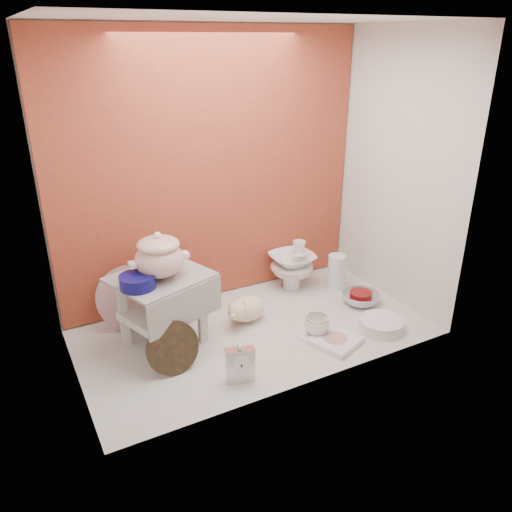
{
  "coord_description": "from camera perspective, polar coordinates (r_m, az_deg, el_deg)",
  "views": [
    {
      "loc": [
        -1.08,
        -2.03,
        1.43
      ],
      "look_at": [
        0.02,
        0.02,
        0.42
      ],
      "focal_mm": 35.51,
      "sensor_mm": 36.0,
      "label": 1
    }
  ],
  "objects": [
    {
      "name": "soup_tureen",
      "position": [
        2.41,
        -10.87,
        0.12
      ],
      "size": [
        0.29,
        0.29,
        0.23
      ],
      "primitive_type": null,
      "rotation": [
        0.0,
        0.0,
        -0.05
      ],
      "color": "white",
      "rests_on": "step_stool"
    },
    {
      "name": "mantel_clock",
      "position": [
        2.3,
        -1.81,
        -11.99
      ],
      "size": [
        0.14,
        0.08,
        0.19
      ],
      "primitive_type": "cube",
      "rotation": [
        0.0,
        0.0,
        -0.26
      ],
      "color": "silver",
      "rests_on": "ground"
    },
    {
      "name": "lattice_dish",
      "position": [
        2.63,
        8.92,
        -9.4
      ],
      "size": [
        0.28,
        0.28,
        0.03
      ],
      "primitive_type": "cube",
      "rotation": [
        0.0,
        0.0,
        0.36
      ],
      "color": "white",
      "rests_on": "ground"
    },
    {
      "name": "dinner_plate_stack",
      "position": [
        2.78,
        13.94,
        -7.48
      ],
      "size": [
        0.29,
        0.29,
        0.06
      ],
      "primitive_type": "cylinder",
      "rotation": [
        0.0,
        0.0,
        -0.25
      ],
      "color": "white",
      "rests_on": "ground"
    },
    {
      "name": "step_stool",
      "position": [
        2.56,
        -10.43,
        -6.0
      ],
      "size": [
        0.53,
        0.49,
        0.38
      ],
      "primitive_type": null,
      "rotation": [
        0.0,
        0.0,
        0.33
      ],
      "color": "silver",
      "rests_on": "ground"
    },
    {
      "name": "clear_glass_vase",
      "position": [
        3.14,
        9.04,
        -1.77
      ],
      "size": [
        0.12,
        0.12,
        0.22
      ],
      "primitive_type": "cylinder",
      "rotation": [
        0.0,
        0.0,
        0.08
      ],
      "color": "silver",
      "rests_on": "ground"
    },
    {
      "name": "ground",
      "position": [
        2.71,
        -0.17,
        -8.41
      ],
      "size": [
        1.8,
        1.8,
        0.0
      ],
      "primitive_type": "plane",
      "color": "silver",
      "rests_on": "ground"
    },
    {
      "name": "gold_rim_teacup",
      "position": [
        2.65,
        6.85,
        -7.73
      ],
      "size": [
        0.15,
        0.15,
        0.1
      ],
      "primitive_type": "imported",
      "rotation": [
        0.0,
        0.0,
        0.19
      ],
      "color": "white",
      "rests_on": "teacup_saucer"
    },
    {
      "name": "crystal_bowl",
      "position": [
        3.01,
        11.69,
        -4.68
      ],
      "size": [
        0.25,
        0.25,
        0.07
      ],
      "primitive_type": "imported",
      "rotation": [
        0.0,
        0.0,
        0.16
      ],
      "color": "silver",
      "rests_on": "ground"
    },
    {
      "name": "teacup_saucer",
      "position": [
        2.68,
        6.8,
        -8.79
      ],
      "size": [
        0.25,
        0.25,
        0.01
      ],
      "primitive_type": "cylinder",
      "rotation": [
        0.0,
        0.0,
        -0.43
      ],
      "color": "white",
      "rests_on": "ground"
    },
    {
      "name": "porcelain_tower",
      "position": [
        3.09,
        4.08,
        -1.01
      ],
      "size": [
        0.35,
        0.35,
        0.3
      ],
      "primitive_type": null,
      "rotation": [
        0.0,
        0.0,
        -0.4
      ],
      "color": "white",
      "rests_on": "ground"
    },
    {
      "name": "blue_white_vase",
      "position": [
        2.73,
        -11.53,
        -5.89
      ],
      "size": [
        0.27,
        0.27,
        0.23
      ],
      "primitive_type": "imported",
      "rotation": [
        0.0,
        0.0,
        -0.24
      ],
      "color": "silver",
      "rests_on": "ground"
    },
    {
      "name": "plush_pig",
      "position": [
        2.75,
        -1.04,
        -5.95
      ],
      "size": [
        0.29,
        0.22,
        0.15
      ],
      "primitive_type": "ellipsoid",
      "rotation": [
        0.0,
        0.0,
        0.16
      ],
      "color": "beige",
      "rests_on": "ground"
    },
    {
      "name": "niche_shell",
      "position": [
        2.51,
        -2.18,
        11.96
      ],
      "size": [
        1.86,
        1.03,
        1.53
      ],
      "color": "#A54629",
      "rests_on": "ground"
    },
    {
      "name": "floral_platter",
      "position": [
        2.73,
        -13.96,
        -4.66
      ],
      "size": [
        0.36,
        0.21,
        0.35
      ],
      "primitive_type": null,
      "rotation": [
        0.0,
        0.0,
        -0.37
      ],
      "color": "silver",
      "rests_on": "ground"
    },
    {
      "name": "lacquer_tray",
      "position": [
        2.38,
        -9.37,
        -10.18
      ],
      "size": [
        0.26,
        0.11,
        0.24
      ],
      "primitive_type": null,
      "rotation": [
        0.0,
        0.0,
        0.07
      ],
      "color": "black",
      "rests_on": "ground"
    },
    {
      "name": "cobalt_bowl",
      "position": [
        2.37,
        -13.21,
        -2.81
      ],
      "size": [
        0.18,
        0.18,
        0.06
      ],
      "primitive_type": "cylinder",
      "rotation": [
        0.0,
        0.0,
        0.08
      ],
      "color": "#0D0B55",
      "rests_on": "step_stool"
    }
  ]
}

